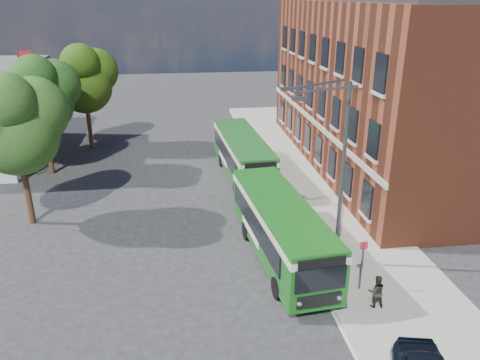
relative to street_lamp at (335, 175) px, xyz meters
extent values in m
plane|color=#252527|center=(-4.84, 2.00, -4.79)|extent=(120.00, 120.00, 0.00)
cube|color=gray|center=(2.16, 10.00, -4.72)|extent=(6.00, 48.00, 0.15)
cube|color=beige|center=(-0.89, 10.00, -4.79)|extent=(0.12, 48.00, 0.01)
cube|color=brown|center=(9.16, 14.00, 1.21)|extent=(12.00, 26.00, 12.00)
cube|color=#B8AB9C|center=(3.12, 14.00, -1.19)|extent=(0.12, 26.00, 0.35)
cylinder|color=#3D4143|center=(-17.34, 15.00, -0.29)|extent=(0.10, 0.10, 9.00)
cube|color=#B4141E|center=(-16.89, 15.00, 3.81)|extent=(0.90, 0.02, 0.60)
cylinder|color=#3D4143|center=(0.36, 0.00, -4.64)|extent=(0.44, 0.44, 0.30)
cylinder|color=#3D4143|center=(0.36, 0.00, -0.29)|extent=(0.18, 0.18, 9.00)
cube|color=#3D4143|center=(-0.87, -0.60, 4.01)|extent=(2.58, 0.46, 0.37)
cube|color=#3D4143|center=(-0.87, 0.60, 4.01)|extent=(2.58, 0.46, 0.37)
cube|color=#3D4143|center=(-2.11, -1.08, 3.76)|extent=(0.55, 0.22, 0.16)
cube|color=#3D4143|center=(-2.11, 1.08, 3.76)|extent=(0.55, 0.22, 0.16)
cylinder|color=#3D4143|center=(0.76, -2.20, -3.54)|extent=(0.08, 0.08, 2.50)
cube|color=red|center=(0.76, -2.20, -2.44)|extent=(0.35, 0.04, 0.35)
cube|color=#165B18|center=(-2.13, 1.18, -3.02)|extent=(3.47, 10.27, 2.45)
cube|color=#165B18|center=(-2.13, 1.18, -4.29)|extent=(3.52, 10.31, 0.14)
cube|color=black|center=(-3.44, 1.35, -2.89)|extent=(0.89, 8.24, 1.10)
cube|color=black|center=(-0.89, 1.60, -2.89)|extent=(0.89, 8.24, 1.10)
cube|color=beige|center=(-2.13, 1.18, -2.19)|extent=(3.54, 10.34, 0.32)
cube|color=#165B18|center=(-2.13, 1.18, -1.83)|extent=(3.36, 10.16, 0.12)
cube|color=black|center=(-1.64, -3.87, -2.84)|extent=(2.15, 0.29, 1.05)
cube|color=black|center=(-1.64, -3.88, -2.09)|extent=(2.00, 0.27, 0.38)
cube|color=black|center=(-1.64, -3.88, -3.84)|extent=(1.90, 0.27, 0.55)
sphere|color=silver|center=(-2.48, -3.94, -3.84)|extent=(0.26, 0.26, 0.26)
sphere|color=silver|center=(-0.79, -3.77, -3.84)|extent=(0.26, 0.26, 0.26)
cube|color=black|center=(-2.63, 6.22, -2.79)|extent=(2.00, 0.27, 0.90)
cube|color=white|center=(-3.51, 2.05, -3.64)|extent=(0.35, 3.19, 0.45)
cylinder|color=black|center=(-2.98, -2.16, -4.29)|extent=(0.38, 1.02, 1.00)
cylinder|color=black|center=(-0.65, -1.93, -4.29)|extent=(0.38, 1.02, 1.00)
cylinder|color=black|center=(-3.52, 3.29, -4.29)|extent=(0.38, 1.02, 1.00)
cylinder|color=black|center=(-1.19, 3.52, -4.29)|extent=(0.38, 1.02, 1.00)
cube|color=#1D5A1F|center=(-2.38, 12.71, -3.02)|extent=(3.19, 10.69, 2.45)
cube|color=#1D5A1F|center=(-2.38, 12.71, -4.29)|extent=(3.23, 10.74, 0.14)
cube|color=black|center=(-3.68, 12.93, -2.89)|extent=(0.65, 8.74, 1.10)
cube|color=black|center=(-1.12, 13.10, -2.89)|extent=(0.65, 8.74, 1.10)
cube|color=beige|center=(-2.38, 12.71, -2.19)|extent=(3.25, 10.76, 0.32)
cube|color=#1D5A1F|center=(-2.38, 12.71, -1.83)|extent=(3.08, 10.59, 0.12)
cube|color=black|center=(-2.03, 7.42, -2.84)|extent=(2.15, 0.22, 1.05)
cube|color=black|center=(-2.03, 7.41, -2.09)|extent=(2.00, 0.21, 0.38)
cube|color=black|center=(-2.03, 7.41, -3.84)|extent=(1.90, 0.20, 0.55)
sphere|color=silver|center=(-2.88, 7.37, -3.84)|extent=(0.26, 0.26, 0.26)
sphere|color=silver|center=(-1.19, 7.48, -3.84)|extent=(0.26, 0.26, 0.26)
cube|color=black|center=(-2.73, 18.01, -2.79)|extent=(2.00, 0.21, 0.90)
cube|color=white|center=(-3.73, 13.63, -3.64)|extent=(0.25, 3.20, 0.45)
cylinder|color=black|center=(-3.32, 9.17, -4.29)|extent=(0.34, 1.02, 1.00)
cylinder|color=black|center=(-0.99, 9.32, -4.29)|extent=(0.34, 1.02, 1.00)
cylinder|color=black|center=(-3.71, 15.11, -4.29)|extent=(0.34, 1.02, 1.00)
cylinder|color=black|center=(-1.38, 15.26, -4.29)|extent=(0.34, 1.02, 1.00)
imported|color=black|center=(0.39, 0.17, -3.83)|extent=(0.69, 0.57, 1.62)
imported|color=black|center=(0.93, -3.50, -3.91)|extent=(0.76, 0.62, 1.47)
cylinder|color=#392214|center=(-15.59, 6.91, -2.90)|extent=(0.36, 0.36, 3.78)
sphere|color=#2A4E1A|center=(-15.59, 6.91, 0.54)|extent=(4.47, 4.47, 4.47)
sphere|color=#2A4E1A|center=(-14.73, 7.59, 1.65)|extent=(3.78, 3.78, 3.78)
sphere|color=#2A4E1A|center=(-15.59, 6.05, 2.51)|extent=(3.09, 3.09, 3.09)
cylinder|color=#392214|center=(-16.36, 15.20, -2.92)|extent=(0.36, 0.36, 3.74)
sphere|color=#1D4215|center=(-16.36, 15.20, 0.48)|extent=(4.42, 4.42, 4.42)
sphere|color=#1D4215|center=(-15.51, 15.88, 1.59)|extent=(3.74, 3.74, 3.74)
sphere|color=#1D4215|center=(-17.12, 14.61, 1.16)|extent=(3.40, 3.40, 3.40)
sphere|color=#1D4215|center=(-16.36, 14.35, 2.44)|extent=(3.06, 3.06, 3.06)
cylinder|color=#392214|center=(-14.39, 21.19, -2.89)|extent=(0.36, 0.36, 3.80)
sphere|color=#243E0C|center=(-14.39, 21.19, 0.56)|extent=(4.49, 4.49, 4.49)
sphere|color=#243E0C|center=(-13.53, 21.88, 1.68)|extent=(3.80, 3.80, 3.80)
sphere|color=#243E0C|center=(-15.16, 20.59, 1.25)|extent=(3.45, 3.45, 3.45)
sphere|color=#243E0C|center=(-14.39, 20.33, 2.54)|extent=(3.11, 3.11, 3.11)
camera|label=1|loc=(-6.93, -18.96, 7.59)|focal=35.00mm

